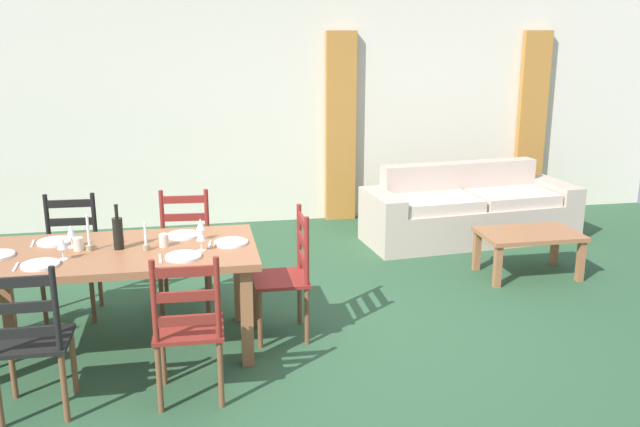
% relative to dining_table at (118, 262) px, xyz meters
% --- Properties ---
extents(ground_plane, '(9.60, 9.60, 0.02)m').
position_rel_dining_table_xyz_m(ground_plane, '(1.48, -0.02, -0.67)').
color(ground_plane, '#2C5134').
extents(wall_far, '(9.60, 0.16, 2.70)m').
position_rel_dining_table_xyz_m(wall_far, '(1.48, 3.28, 0.69)').
color(wall_far, beige).
rests_on(wall_far, ground_plane).
extents(curtain_panel_left, '(0.35, 0.08, 2.20)m').
position_rel_dining_table_xyz_m(curtain_panel_left, '(2.25, 3.14, 0.44)').
color(curtain_panel_left, '#B87731').
rests_on(curtain_panel_left, ground_plane).
extents(curtain_panel_right, '(0.35, 0.08, 2.20)m').
position_rel_dining_table_xyz_m(curtain_panel_right, '(4.65, 3.14, 0.44)').
color(curtain_panel_right, '#B87731').
rests_on(curtain_panel_right, ground_plane).
extents(dining_table, '(1.90, 0.96, 0.75)m').
position_rel_dining_table_xyz_m(dining_table, '(0.00, 0.00, 0.00)').
color(dining_table, '#9B5F3C').
rests_on(dining_table, ground_plane).
extents(dining_chair_near_left, '(0.42, 0.40, 0.96)m').
position_rel_dining_table_xyz_m(dining_chair_near_left, '(-0.43, -0.78, -0.19)').
color(dining_chair_near_left, black).
rests_on(dining_chair_near_left, ground_plane).
extents(dining_chair_near_right, '(0.43, 0.41, 0.96)m').
position_rel_dining_table_xyz_m(dining_chair_near_right, '(0.47, -0.78, -0.19)').
color(dining_chair_near_right, maroon).
rests_on(dining_chair_near_right, ground_plane).
extents(dining_chair_far_left, '(0.44, 0.42, 0.96)m').
position_rel_dining_table_xyz_m(dining_chair_far_left, '(-0.44, 0.76, -0.19)').
color(dining_chair_far_left, black).
rests_on(dining_chair_far_left, ground_plane).
extents(dining_chair_far_right, '(0.45, 0.43, 0.96)m').
position_rel_dining_table_xyz_m(dining_chair_far_right, '(0.44, 0.73, -0.19)').
color(dining_chair_far_right, maroon).
rests_on(dining_chair_far_right, ground_plane).
extents(dining_chair_head_east, '(0.40, 0.42, 0.96)m').
position_rel_dining_table_xyz_m(dining_chair_head_east, '(1.18, 0.03, -0.19)').
color(dining_chair_head_east, maroon).
rests_on(dining_chair_head_east, ground_plane).
extents(dinner_plate_near_left, '(0.24, 0.24, 0.02)m').
position_rel_dining_table_xyz_m(dinner_plate_near_left, '(-0.45, -0.25, 0.10)').
color(dinner_plate_near_left, white).
rests_on(dinner_plate_near_left, dining_table).
extents(fork_near_left, '(0.02, 0.17, 0.01)m').
position_rel_dining_table_xyz_m(fork_near_left, '(-0.60, -0.25, 0.09)').
color(fork_near_left, silver).
rests_on(fork_near_left, dining_table).
extents(dinner_plate_near_right, '(0.24, 0.24, 0.02)m').
position_rel_dining_table_xyz_m(dinner_plate_near_right, '(0.45, -0.25, 0.10)').
color(dinner_plate_near_right, white).
rests_on(dinner_plate_near_right, dining_table).
extents(fork_near_right, '(0.03, 0.17, 0.01)m').
position_rel_dining_table_xyz_m(fork_near_right, '(0.30, -0.25, 0.09)').
color(fork_near_right, silver).
rests_on(fork_near_right, dining_table).
extents(dinner_plate_far_left, '(0.24, 0.24, 0.02)m').
position_rel_dining_table_xyz_m(dinner_plate_far_left, '(-0.45, 0.25, 0.10)').
color(dinner_plate_far_left, white).
rests_on(dinner_plate_far_left, dining_table).
extents(fork_far_left, '(0.03, 0.17, 0.01)m').
position_rel_dining_table_xyz_m(fork_far_left, '(-0.60, 0.25, 0.09)').
color(fork_far_left, silver).
rests_on(fork_far_left, dining_table).
extents(dinner_plate_far_right, '(0.24, 0.24, 0.02)m').
position_rel_dining_table_xyz_m(dinner_plate_far_right, '(0.45, 0.25, 0.10)').
color(dinner_plate_far_right, white).
rests_on(dinner_plate_far_right, dining_table).
extents(fork_far_right, '(0.03, 0.17, 0.01)m').
position_rel_dining_table_xyz_m(fork_far_right, '(0.30, 0.25, 0.09)').
color(fork_far_right, silver).
rests_on(fork_far_right, dining_table).
extents(dinner_plate_head_east, '(0.24, 0.24, 0.02)m').
position_rel_dining_table_xyz_m(dinner_plate_head_east, '(0.78, 0.00, 0.10)').
color(dinner_plate_head_east, white).
rests_on(dinner_plate_head_east, dining_table).
extents(fork_head_east, '(0.03, 0.17, 0.01)m').
position_rel_dining_table_xyz_m(fork_head_east, '(0.63, 0.00, 0.09)').
color(fork_head_east, silver).
rests_on(fork_head_east, dining_table).
extents(wine_bottle, '(0.07, 0.07, 0.32)m').
position_rel_dining_table_xyz_m(wine_bottle, '(0.01, 0.03, 0.20)').
color(wine_bottle, black).
rests_on(wine_bottle, dining_table).
extents(wine_glass_near_left, '(0.06, 0.06, 0.16)m').
position_rel_dining_table_xyz_m(wine_glass_near_left, '(-0.33, -0.15, 0.20)').
color(wine_glass_near_left, white).
rests_on(wine_glass_near_left, dining_table).
extents(wine_glass_near_right, '(0.06, 0.06, 0.16)m').
position_rel_dining_table_xyz_m(wine_glass_near_right, '(0.57, -0.13, 0.20)').
color(wine_glass_near_right, white).
rests_on(wine_glass_near_right, dining_table).
extents(wine_glass_far_left, '(0.06, 0.06, 0.16)m').
position_rel_dining_table_xyz_m(wine_glass_far_left, '(-0.31, 0.12, 0.20)').
color(wine_glass_far_left, white).
rests_on(wine_glass_far_left, dining_table).
extents(wine_glass_far_right, '(0.06, 0.06, 0.16)m').
position_rel_dining_table_xyz_m(wine_glass_far_right, '(0.57, 0.13, 0.20)').
color(wine_glass_far_right, white).
rests_on(wine_glass_far_right, dining_table).
extents(coffee_cup_primary, '(0.07, 0.07, 0.09)m').
position_rel_dining_table_xyz_m(coffee_cup_primary, '(0.32, 0.02, 0.13)').
color(coffee_cup_primary, beige).
rests_on(coffee_cup_primary, dining_table).
extents(coffee_cup_secondary, '(0.07, 0.07, 0.09)m').
position_rel_dining_table_xyz_m(coffee_cup_secondary, '(-0.26, 0.04, 0.13)').
color(coffee_cup_secondary, beige).
rests_on(coffee_cup_secondary, dining_table).
extents(candle_tall, '(0.05, 0.05, 0.25)m').
position_rel_dining_table_xyz_m(candle_tall, '(-0.18, 0.02, 0.16)').
color(candle_tall, '#998C66').
rests_on(candle_tall, dining_table).
extents(candle_short, '(0.05, 0.05, 0.20)m').
position_rel_dining_table_xyz_m(candle_short, '(0.20, -0.04, 0.14)').
color(candle_short, '#998C66').
rests_on(candle_short, dining_table).
extents(couch, '(2.35, 1.02, 0.80)m').
position_rel_dining_table_xyz_m(couch, '(3.45, 2.12, -0.37)').
color(couch, '#C2AB9A').
rests_on(couch, ground_plane).
extents(coffee_table, '(0.90, 0.56, 0.42)m').
position_rel_dining_table_xyz_m(coffee_table, '(3.54, 0.90, -0.31)').
color(coffee_table, '#9B5F3C').
rests_on(coffee_table, ground_plane).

